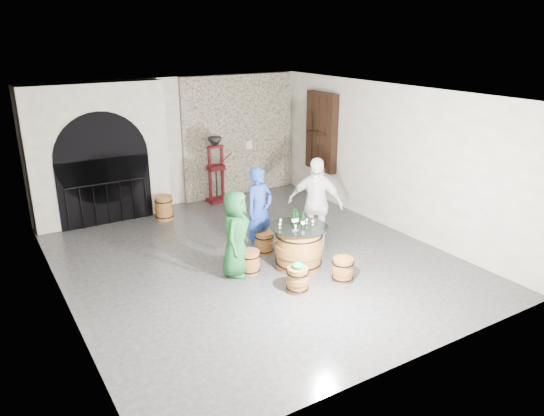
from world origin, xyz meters
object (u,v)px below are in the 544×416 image
person_white (315,204)px  wine_bottle_right (297,218)px  barrel_table (299,247)px  barrel_stool_left (250,262)px  barrel_stool_right (313,239)px  wine_bottle_center (303,221)px  person_green (236,234)px  barrel_stool_far (264,243)px  corking_press (216,165)px  barrel_stool_near_left (298,279)px  barrel_stool_near_right (343,270)px  side_barrel (164,208)px  wine_bottle_left (294,219)px  person_blue (259,210)px

person_white → wine_bottle_right: 0.95m
person_white → barrel_table: bearing=-92.6°
barrel_stool_left → barrel_stool_right: (1.66, 0.29, 0.00)m
wine_bottle_center → wine_bottle_right: size_ratio=1.00×
barrel_stool_right → person_green: (-1.90, -0.22, 0.59)m
barrel_stool_far → corking_press: bearing=80.0°
barrel_table → barrel_stool_near_left: (-0.55, -0.77, -0.20)m
barrel_stool_far → barrel_stool_near_left: same height
barrel_stool_left → person_green: 0.64m
barrel_stool_left → barrel_stool_near_left: bearing=-71.2°
barrel_stool_near_right → person_green: bearing=140.8°
person_green → side_barrel: bearing=43.4°
barrel_stool_far → barrel_stool_right: 1.03m
barrel_table → wine_bottle_left: bearing=119.3°
barrel_stool_near_right → side_barrel: size_ratio=0.76×
barrel_stool_right → side_barrel: side_barrel is taller
wine_bottle_center → person_white: bearing=41.5°
person_white → wine_bottle_right: (-0.80, -0.51, 0.01)m
barrel_stool_far → person_white: (1.02, -0.31, 0.74)m
person_blue → corking_press: bearing=66.6°
side_barrel → barrel_stool_far: bearing=-70.5°
person_white → corking_press: 3.79m
barrel_table → person_white: 1.15m
person_white → corking_press: size_ratio=1.12×
barrel_stool_right → wine_bottle_left: bearing=-149.9°
barrel_stool_near_left → wine_bottle_center: 1.16m
barrel_stool_right → person_green: person_green is taller
barrel_stool_near_left → person_blue: (0.31, 1.82, 0.66)m
person_green → corking_press: size_ratio=0.94×
barrel_stool_near_left → person_white: bearing=45.5°
barrel_stool_far → wine_bottle_left: wine_bottle_left is taller
side_barrel → wine_bottle_right: bearing=-71.5°
person_green → person_blue: size_ratio=0.92×
corking_press → barrel_stool_near_right: bearing=-93.0°
wine_bottle_left → corking_press: bearing=83.9°
person_green → barrel_stool_near_right: bearing=-87.3°
wine_bottle_left → person_green: bearing=167.0°
barrel_stool_far → barrel_stool_right: size_ratio=1.00×
person_blue → wine_bottle_left: 0.97m
barrel_stool_left → person_white: 1.89m
barrel_stool_left → person_white: size_ratio=0.23×
barrel_stool_near_right → wine_bottle_left: size_ratio=1.35×
person_green → person_white: person_white is taller
wine_bottle_center → corking_press: 4.47m
barrel_stool_left → barrel_stool_far: (0.69, 0.64, 0.00)m
person_white → wine_bottle_right: bearing=-97.0°
wine_bottle_right → barrel_table: bearing=-93.2°
barrel_stool_right → barrel_stool_left: bearing=-170.0°
barrel_stool_near_left → wine_bottle_right: (0.55, 0.87, 0.75)m
person_white → wine_bottle_center: (-0.78, -0.69, 0.01)m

